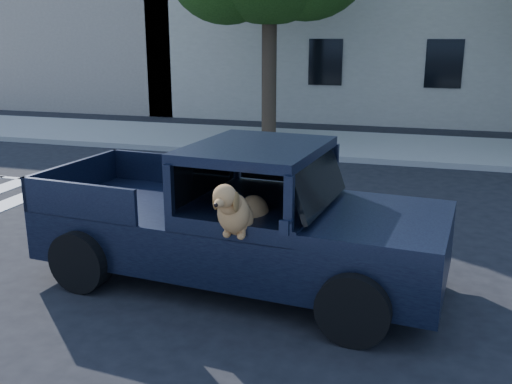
# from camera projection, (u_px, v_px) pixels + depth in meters

# --- Properties ---
(ground) EXTENTS (120.00, 120.00, 0.00)m
(ground) POSITION_uv_depth(u_px,v_px,m) (368.00, 283.00, 7.45)
(ground) COLOR black
(ground) RESTS_ON ground
(far_sidewalk) EXTENTS (60.00, 4.00, 0.15)m
(far_sidewalk) POSITION_uv_depth(u_px,v_px,m) (403.00, 148.00, 15.93)
(far_sidewalk) COLOR gray
(far_sidewalk) RESTS_ON ground
(lane_stripes) EXTENTS (21.60, 0.14, 0.01)m
(lane_stripes) POSITION_uv_depth(u_px,v_px,m) (503.00, 219.00, 10.03)
(lane_stripes) COLOR silver
(lane_stripes) RESTS_ON ground
(building_left) EXTENTS (12.00, 6.00, 8.00)m
(building_left) POSITION_uv_depth(u_px,v_px,m) (76.00, 15.00, 25.77)
(building_left) COLOR tan
(building_left) RESTS_ON ground
(pickup_truck) EXTENTS (5.30, 2.86, 1.84)m
(pickup_truck) POSITION_uv_depth(u_px,v_px,m) (232.00, 236.00, 7.36)
(pickup_truck) COLOR black
(pickup_truck) RESTS_ON ground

